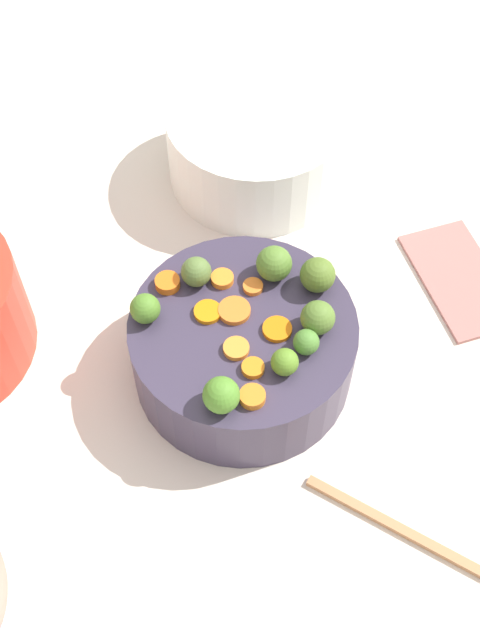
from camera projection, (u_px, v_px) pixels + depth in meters
tabletop at (245, 363)px, 1.06m from camera, size 2.40×2.40×0.02m
serving_bowl_carrots at (240, 348)px, 1.00m from camera, size 0.27×0.27×0.10m
carrot_slice_0 at (249, 286)px, 0.99m from camera, size 0.03×0.03×0.01m
carrot_slice_1 at (168, 283)px, 0.99m from camera, size 0.04×0.04×0.01m
carrot_slice_2 at (253, 368)px, 0.92m from camera, size 0.04×0.04×0.01m
carrot_slice_3 at (222, 279)px, 0.99m from camera, size 0.04×0.04×0.01m
carrot_slice_4 at (235, 309)px, 0.97m from camera, size 0.04×0.04×0.01m
carrot_slice_5 at (252, 397)px, 0.90m from camera, size 0.04×0.04×0.01m
carrot_slice_6 at (208, 312)px, 0.97m from camera, size 0.05×0.05×0.01m
carrot_slice_7 at (236, 348)px, 0.94m from camera, size 0.04×0.04×0.01m
carrot_slice_8 at (277, 329)px, 0.95m from camera, size 0.04×0.04×0.01m
brussels_sprout_0 at (318, 275)px, 0.98m from camera, size 0.04×0.04×0.04m
brussels_sprout_1 at (274, 264)px, 0.98m from camera, size 0.04×0.04×0.04m
brussels_sprout_2 at (145, 309)px, 0.95m from camera, size 0.04×0.04×0.04m
brussels_sprout_3 at (285, 362)px, 0.91m from camera, size 0.03×0.03×0.03m
brussels_sprout_4 at (222, 395)px, 0.88m from camera, size 0.04×0.04×0.04m
brussels_sprout_5 at (318, 315)px, 0.94m from camera, size 0.04×0.04×0.04m
brussels_sprout_6 at (306, 342)px, 0.93m from camera, size 0.03×0.03×0.03m
brussels_sprout_7 at (196, 272)px, 0.98m from camera, size 0.04×0.04×0.04m
wooden_spoon at (471, 567)px, 0.90m from camera, size 0.11×0.28×0.01m
casserole_dish at (256, 145)px, 1.19m from camera, size 0.26×0.26×0.12m
dish_towel at (460, 279)px, 1.12m from camera, size 0.21×0.18×0.01m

